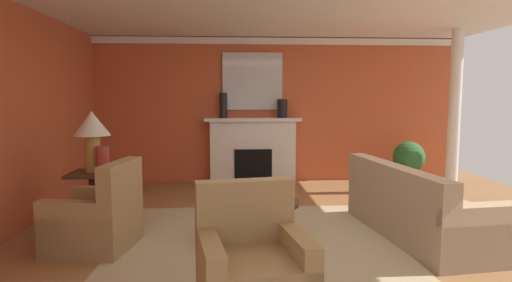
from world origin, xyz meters
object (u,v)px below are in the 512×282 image
at_px(mantel_mirror, 252,81).
at_px(vase_on_side_table, 103,160).
at_px(fireplace, 253,152).
at_px(armchair_facing_fireplace, 252,270).
at_px(vase_mantel_left, 223,105).
at_px(vase_mantel_right, 282,109).
at_px(armchair_near_window, 97,221).
at_px(table_lamp, 92,129).
at_px(side_table, 95,196).
at_px(sofa, 417,211).
at_px(coffee_table, 255,210).
at_px(potted_plant, 409,160).

distance_m(mantel_mirror, vase_on_side_table, 3.63).
bearing_deg(fireplace, armchair_facing_fireplace, -92.89).
xyz_separation_m(armchair_facing_fireplace, vase_mantel_left, (-0.31, 4.73, 1.16)).
distance_m(armchair_facing_fireplace, vase_mantel_right, 4.92).
relative_size(armchair_near_window, vase_mantel_left, 2.03).
xyz_separation_m(table_lamp, vase_mantel_left, (1.55, 2.59, 0.24)).
xyz_separation_m(fireplace, vase_mantel_left, (-0.55, -0.05, 0.88)).
bearing_deg(vase_on_side_table, side_table, 141.34).
bearing_deg(sofa, coffee_table, 179.42).
relative_size(fireplace, sofa, 0.82).
height_order(armchair_facing_fireplace, vase_on_side_table, vase_on_side_table).
bearing_deg(armchair_near_window, fireplace, 61.74).
bearing_deg(potted_plant, side_table, -157.37).
distance_m(vase_mantel_right, potted_plant, 2.45).
bearing_deg(side_table, potted_plant, 22.63).
relative_size(mantel_mirror, potted_plant, 1.35).
bearing_deg(fireplace, vase_mantel_right, -5.15).
height_order(vase_on_side_table, potted_plant, vase_on_side_table).
bearing_deg(table_lamp, vase_on_side_table, -38.66).
bearing_deg(armchair_facing_fireplace, table_lamp, 130.94).
xyz_separation_m(mantel_mirror, vase_mantel_left, (-0.55, -0.17, -0.45)).
distance_m(coffee_table, vase_on_side_table, 1.94).
bearing_deg(vase_mantel_left, potted_plant, -9.75).
relative_size(armchair_near_window, side_table, 1.36).
bearing_deg(vase_mantel_right, vase_mantel_left, 180.00).
distance_m(mantel_mirror, sofa, 4.10).
distance_m(fireplace, vase_mantel_left, 1.04).
height_order(side_table, vase_on_side_table, vase_on_side_table).
bearing_deg(table_lamp, potted_plant, 22.63).
height_order(sofa, table_lamp, table_lamp).
xyz_separation_m(vase_mantel_right, potted_plant, (2.21, -0.57, -0.91)).
distance_m(fireplace, vase_mantel_right, 0.99).
xyz_separation_m(sofa, side_table, (-3.85, 0.58, 0.10)).
height_order(sofa, armchair_near_window, armchair_near_window).
distance_m(mantel_mirror, armchair_facing_fireplace, 5.17).
relative_size(armchair_near_window, potted_plant, 1.14).
bearing_deg(coffee_table, armchair_facing_fireplace, -93.94).
height_order(fireplace, coffee_table, fireplace).
distance_m(side_table, table_lamp, 0.82).
bearing_deg(armchair_near_window, coffee_table, 7.03).
bearing_deg(vase_mantel_left, fireplace, 5.15).
bearing_deg(armchair_near_window, mantel_mirror, 62.57).
bearing_deg(mantel_mirror, vase_on_side_table, -124.07).
xyz_separation_m(sofa, coffee_table, (-1.88, 0.02, 0.04)).
bearing_deg(vase_on_side_table, armchair_facing_fireplace, -49.81).
distance_m(fireplace, side_table, 3.38).
bearing_deg(vase_mantel_right, side_table, -135.62).
distance_m(sofa, side_table, 3.89).
bearing_deg(vase_mantel_left, side_table, -120.86).
distance_m(armchair_near_window, coffee_table, 1.71).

